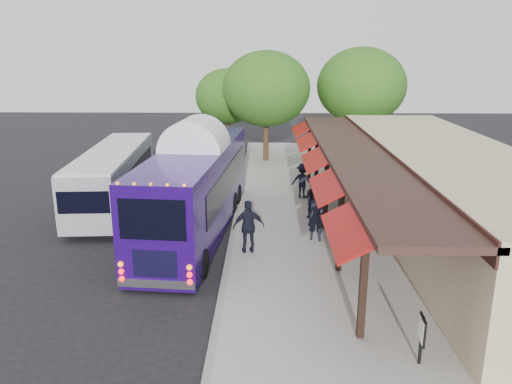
% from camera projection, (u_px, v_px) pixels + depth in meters
% --- Properties ---
extents(ground, '(90.00, 90.00, 0.00)m').
position_uv_depth(ground, '(225.00, 275.00, 16.66)').
color(ground, black).
rests_on(ground, ground).
extents(sidewalk, '(10.00, 40.00, 0.15)m').
position_uv_depth(sidewalk, '(354.00, 232.00, 20.39)').
color(sidewalk, '#9E9B93').
rests_on(sidewalk, ground).
extents(curb, '(0.20, 40.00, 0.16)m').
position_uv_depth(curb, '(234.00, 231.00, 20.48)').
color(curb, gray).
rests_on(curb, ground).
extents(station_shelter, '(8.15, 20.00, 3.60)m').
position_uv_depth(station_shelter, '(442.00, 191.00, 19.84)').
color(station_shelter, tan).
rests_on(station_shelter, ground).
extents(coach_bus, '(3.46, 11.82, 3.73)m').
position_uv_depth(coach_bus, '(196.00, 184.00, 20.22)').
color(coach_bus, '#240860').
rests_on(coach_bus, ground).
extents(city_bus, '(2.89, 10.25, 2.72)m').
position_uv_depth(city_bus, '(114.00, 175.00, 23.81)').
color(city_bus, gray).
rests_on(city_bus, ground).
extents(ped_a, '(0.75, 0.57, 1.84)m').
position_uv_depth(ped_a, '(317.00, 218.00, 19.08)').
color(ped_a, black).
rests_on(ped_a, sidewalk).
extents(ped_b, '(1.01, 0.90, 1.74)m').
position_uv_depth(ped_b, '(312.00, 198.00, 21.69)').
color(ped_b, black).
rests_on(ped_b, sidewalk).
extents(ped_c, '(1.21, 0.66, 1.95)m').
position_uv_depth(ped_c, '(249.00, 227.00, 17.91)').
color(ped_c, black).
rests_on(ped_c, sidewalk).
extents(ped_d, '(1.28, 0.98, 1.74)m').
position_uv_depth(ped_d, '(302.00, 181.00, 24.63)').
color(ped_d, black).
rests_on(ped_d, sidewalk).
extents(sign_board, '(0.10, 0.56, 1.22)m').
position_uv_depth(sign_board, '(422.00, 332.00, 11.49)').
color(sign_board, black).
rests_on(sign_board, sidewalk).
extents(tree_left, '(5.68, 5.68, 7.27)m').
position_uv_depth(tree_left, '(266.00, 89.00, 32.04)').
color(tree_left, '#382314').
rests_on(tree_left, ground).
extents(tree_mid, '(5.85, 5.85, 7.49)m').
position_uv_depth(tree_mid, '(361.00, 86.00, 32.78)').
color(tree_mid, '#382314').
rests_on(tree_mid, ground).
extents(tree_right, '(5.78, 5.78, 7.40)m').
position_uv_depth(tree_right, '(362.00, 86.00, 32.86)').
color(tree_right, '#382314').
rests_on(tree_right, ground).
extents(tree_far, '(4.70, 4.70, 6.02)m').
position_uv_depth(tree_far, '(228.00, 96.00, 36.19)').
color(tree_far, '#382314').
rests_on(tree_far, ground).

